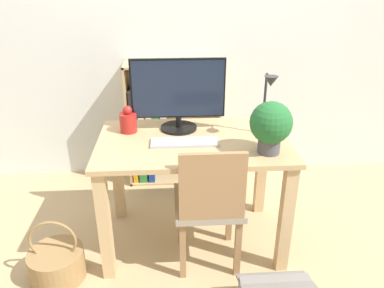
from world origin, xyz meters
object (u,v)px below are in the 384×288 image
at_px(monitor, 178,92).
at_px(basket, 57,263).
at_px(vase, 128,121).
at_px(bookshelf, 158,125).
at_px(keyboard, 185,142).
at_px(chair, 209,203).
at_px(desk_lamp, 267,100).
at_px(potted_plant, 271,125).

relative_size(monitor, basket, 1.46).
relative_size(vase, bookshelf, 0.17).
xyz_separation_m(monitor, keyboard, (0.03, -0.23, -0.24)).
distance_m(chair, bookshelf, 1.15).
bearing_deg(chair, basket, -176.30).
height_order(monitor, vase, monitor).
height_order(desk_lamp, chair, desk_lamp).
xyz_separation_m(vase, potted_plant, (0.81, -0.35, 0.10)).
bearing_deg(vase, desk_lamp, -8.86).
distance_m(monitor, keyboard, 0.33).
bearing_deg(potted_plant, keyboard, 162.20).
bearing_deg(vase, bookshelf, 77.25).
relative_size(chair, bookshelf, 0.81).
distance_m(monitor, desk_lamp, 0.55).
relative_size(vase, potted_plant, 0.58).
xyz_separation_m(monitor, potted_plant, (0.49, -0.38, -0.08)).
relative_size(desk_lamp, chair, 0.47).
bearing_deg(potted_plant, vase, 156.50).
xyz_separation_m(keyboard, desk_lamp, (0.50, 0.07, 0.23)).
distance_m(keyboard, bookshelf, 0.96).
xyz_separation_m(keyboard, chair, (0.13, -0.20, -0.30)).
relative_size(vase, desk_lamp, 0.44).
height_order(monitor, basket, monitor).
bearing_deg(basket, desk_lamp, 14.36).
distance_m(keyboard, desk_lamp, 0.55).
bearing_deg(desk_lamp, keyboard, -171.70).
bearing_deg(monitor, bookshelf, 103.37).
bearing_deg(desk_lamp, potted_plant, -97.61).
height_order(potted_plant, chair, potted_plant).
bearing_deg(keyboard, vase, 149.56).
bearing_deg(vase, chair, -39.94).
bearing_deg(desk_lamp, vase, 171.14).
bearing_deg(basket, bookshelf, 63.10).
bearing_deg(keyboard, monitor, 96.78).
bearing_deg(vase, potted_plant, -23.50).
distance_m(desk_lamp, chair, 0.70).
bearing_deg(bookshelf, basket, -116.90).
xyz_separation_m(desk_lamp, basket, (-1.27, -0.33, -0.88)).
relative_size(keyboard, desk_lamp, 1.02).
distance_m(potted_plant, chair, 0.57).
bearing_deg(chair, desk_lamp, 36.82).
height_order(keyboard, vase, vase).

